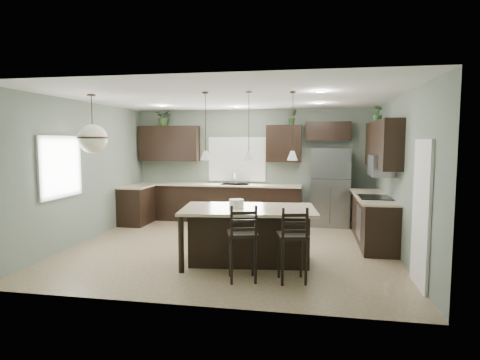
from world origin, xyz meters
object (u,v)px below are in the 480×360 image
(kitchen_island, at_px, (249,236))
(bar_stool_right, at_px, (292,244))
(refrigerator, at_px, (330,187))
(bar_stool_center, at_px, (243,242))
(serving_dish, at_px, (236,204))
(plant_back_left, at_px, (164,117))

(kitchen_island, height_order, bar_stool_right, bar_stool_right)
(refrigerator, distance_m, bar_stool_right, 4.12)
(bar_stool_center, bearing_deg, bar_stool_right, -9.31)
(refrigerator, xyz_separation_m, serving_dish, (-1.63, -3.32, 0.07))
(bar_stool_right, distance_m, plant_back_left, 5.87)
(bar_stool_center, xyz_separation_m, plant_back_left, (-2.79, 4.30, 2.07))
(bar_stool_center, bearing_deg, kitchen_island, 77.72)
(bar_stool_center, bearing_deg, serving_dish, 91.41)
(serving_dish, relative_size, bar_stool_center, 0.21)
(plant_back_left, bearing_deg, bar_stool_right, -50.43)
(kitchen_island, height_order, serving_dish, serving_dish)
(serving_dish, relative_size, bar_stool_right, 0.22)
(kitchen_island, relative_size, plant_back_left, 4.64)
(serving_dish, distance_m, plant_back_left, 4.62)
(kitchen_island, height_order, bar_stool_center, bar_stool_center)
(refrigerator, height_order, serving_dish, refrigerator)
(bar_stool_right, bearing_deg, plant_back_left, 116.48)
(serving_dish, relative_size, plant_back_left, 0.52)
(refrigerator, height_order, bar_stool_center, refrigerator)
(refrigerator, relative_size, bar_stool_right, 1.67)
(refrigerator, bearing_deg, bar_stool_right, -99.49)
(bar_stool_center, relative_size, plant_back_left, 2.43)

